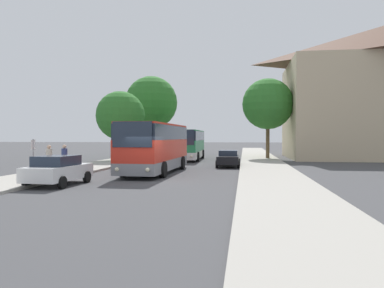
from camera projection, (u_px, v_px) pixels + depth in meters
ground_plane at (150, 181)px, 21.31m from camera, size 300.00×300.00×0.00m
sidewalk_left at (36, 177)px, 22.27m from camera, size 4.00×120.00×0.15m
sidewalk_right at (275, 181)px, 20.34m from camera, size 4.00×120.00×0.15m
building_right_background at (384, 92)px, 42.55m from camera, size 21.25×13.74×15.15m
bus_front at (156, 147)px, 25.86m from camera, size 3.05×10.27×3.37m
bus_middle at (189, 144)px, 40.42m from camera, size 3.00×10.43×3.19m
parked_car_left_curb at (58, 170)px, 19.20m from camera, size 2.26×4.17×1.53m
parked_car_right_near at (228, 158)px, 31.11m from camera, size 1.93×4.37×1.37m
bus_stop_sign at (33, 153)px, 22.59m from camera, size 0.08×0.45×2.22m
pedestrian_waiting_near at (64, 159)px, 23.20m from camera, size 0.36×0.36×1.86m
pedestrian_waiting_far at (49, 160)px, 22.16m from camera, size 0.36×0.36×1.87m
tree_left_near at (120, 116)px, 38.05m from camera, size 4.96×4.96×6.99m
tree_left_far at (151, 103)px, 47.46m from camera, size 6.62×6.62×10.03m
tree_right_near at (268, 104)px, 41.26m from camera, size 5.61×5.61×8.78m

